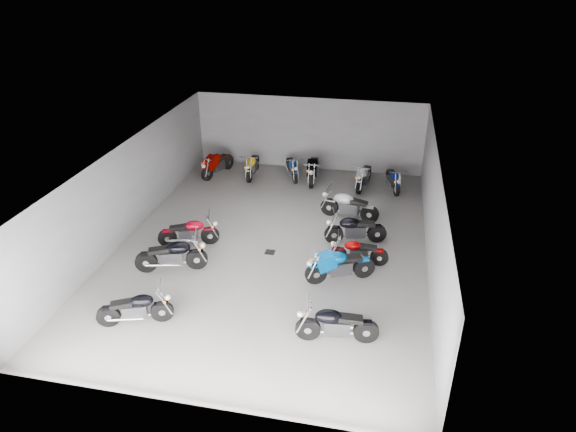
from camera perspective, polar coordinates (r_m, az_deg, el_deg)
name	(u,v)px	position (r m, az deg, el deg)	size (l,w,h in m)	color
ground	(273,245)	(17.21, -1.63, -3.20)	(14.00, 14.00, 0.00)	gray
wall_back	(309,134)	(22.84, 2.30, 9.12)	(10.00, 0.10, 3.20)	gray
wall_left	(129,189)	(18.17, -17.28, 2.90)	(0.10, 14.00, 3.20)	gray
wall_right	(433,216)	(16.17, 15.82, 0.00)	(0.10, 14.00, 3.20)	gray
ceiling	(272,154)	(15.82, -1.79, 6.89)	(10.00, 14.00, 0.04)	black
drain_grate	(270,252)	(16.79, -2.02, -4.03)	(0.32, 0.32, 0.01)	black
motorcycle_left_a	(136,308)	(14.14, -16.57, -9.81)	(1.90, 0.80, 0.87)	black
motorcycle_left_c	(172,255)	(16.03, -12.76, -4.27)	(2.13, 0.82, 0.97)	black
motorcycle_left_d	(189,232)	(17.28, -10.93, -1.76)	(1.96, 0.76, 0.89)	black
motorcycle_right_a	(336,324)	(13.08, 5.36, -11.90)	(2.09, 0.50, 0.92)	black
motorcycle_right_c	(339,265)	(15.24, 5.74, -5.49)	(2.02, 1.03, 0.95)	black
motorcycle_right_d	(358,252)	(16.11, 7.78, -3.95)	(1.85, 0.41, 0.81)	black
motorcycle_right_e	(355,229)	(17.24, 7.44, -1.46)	(2.06, 0.66, 0.92)	black
motorcycle_right_f	(349,206)	(18.74, 6.77, 1.14)	(2.17, 0.60, 0.96)	black
motorcycle_back_a	(217,164)	(22.61, -7.87, 5.77)	(0.82, 2.08, 0.95)	black
motorcycle_back_b	(253,165)	(22.34, -3.96, 5.64)	(0.43, 2.07, 0.91)	black
motorcycle_back_c	(292,167)	(22.14, 0.45, 5.43)	(0.87, 1.87, 0.86)	black
motorcycle_back_d	(313,169)	(21.81, 2.81, 5.27)	(0.49, 2.30, 1.01)	black
motorcycle_back_e	(364,176)	(21.42, 8.44, 4.42)	(0.55, 2.07, 0.92)	black
motorcycle_back_f	(393,179)	(21.42, 11.61, 4.01)	(0.61, 1.86, 0.83)	black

